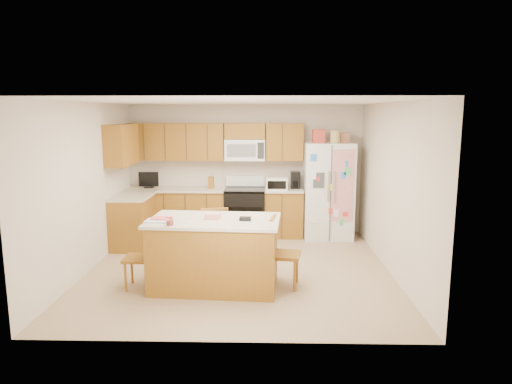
{
  "coord_description": "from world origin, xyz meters",
  "views": [
    {
      "loc": [
        0.42,
        -6.62,
        2.34
      ],
      "look_at": [
        0.25,
        0.35,
        1.13
      ],
      "focal_mm": 32.0,
      "sensor_mm": 36.0,
      "label": 1
    }
  ],
  "objects_px": {
    "island": "(215,253)",
    "windsor_chair_right": "(283,254)",
    "windsor_chair_back": "(213,240)",
    "refrigerator": "(328,189)",
    "windsor_chair_left": "(140,258)",
    "stove": "(245,211)"
  },
  "relations": [
    {
      "from": "island",
      "to": "windsor_chair_right",
      "type": "bearing_deg",
      "value": 2.74
    },
    {
      "from": "windsor_chair_back",
      "to": "windsor_chair_right",
      "type": "relative_size",
      "value": 1.01
    },
    {
      "from": "island",
      "to": "windsor_chair_back",
      "type": "bearing_deg",
      "value": 98.03
    },
    {
      "from": "windsor_chair_left",
      "to": "windsor_chair_back",
      "type": "bearing_deg",
      "value": 39.67
    },
    {
      "from": "refrigerator",
      "to": "windsor_chair_right",
      "type": "distance_m",
      "value": 2.76
    },
    {
      "from": "stove",
      "to": "island",
      "type": "distance_m",
      "value": 2.68
    },
    {
      "from": "windsor_chair_left",
      "to": "windsor_chair_back",
      "type": "relative_size",
      "value": 0.91
    },
    {
      "from": "stove",
      "to": "windsor_chair_right",
      "type": "bearing_deg",
      "value": -76.18
    },
    {
      "from": "stove",
      "to": "island",
      "type": "xyz_separation_m",
      "value": [
        -0.28,
        -2.66,
        0.0
      ]
    },
    {
      "from": "island",
      "to": "windsor_chair_right",
      "type": "height_order",
      "value": "island"
    },
    {
      "from": "windsor_chair_right",
      "to": "windsor_chair_left",
      "type": "bearing_deg",
      "value": -177.3
    },
    {
      "from": "island",
      "to": "windsor_chair_left",
      "type": "bearing_deg",
      "value": -177.34
    },
    {
      "from": "stove",
      "to": "windsor_chair_back",
      "type": "bearing_deg",
      "value": -101.08
    },
    {
      "from": "refrigerator",
      "to": "windsor_chair_left",
      "type": "relative_size",
      "value": 2.29
    },
    {
      "from": "windsor_chair_left",
      "to": "windsor_chair_right",
      "type": "bearing_deg",
      "value": 2.7
    },
    {
      "from": "windsor_chair_left",
      "to": "island",
      "type": "bearing_deg",
      "value": 2.66
    },
    {
      "from": "island",
      "to": "windsor_chair_right",
      "type": "xyz_separation_m",
      "value": [
        0.93,
        0.04,
        -0.02
      ]
    },
    {
      "from": "windsor_chair_left",
      "to": "windsor_chair_back",
      "type": "height_order",
      "value": "windsor_chair_back"
    },
    {
      "from": "refrigerator",
      "to": "windsor_chair_left",
      "type": "bearing_deg",
      "value": -137.23
    },
    {
      "from": "island",
      "to": "windsor_chair_left",
      "type": "distance_m",
      "value": 1.01
    },
    {
      "from": "island",
      "to": "windsor_chair_left",
      "type": "xyz_separation_m",
      "value": [
        -1.0,
        -0.05,
        -0.06
      ]
    },
    {
      "from": "windsor_chair_right",
      "to": "refrigerator",
      "type": "bearing_deg",
      "value": 70.05
    }
  ]
}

